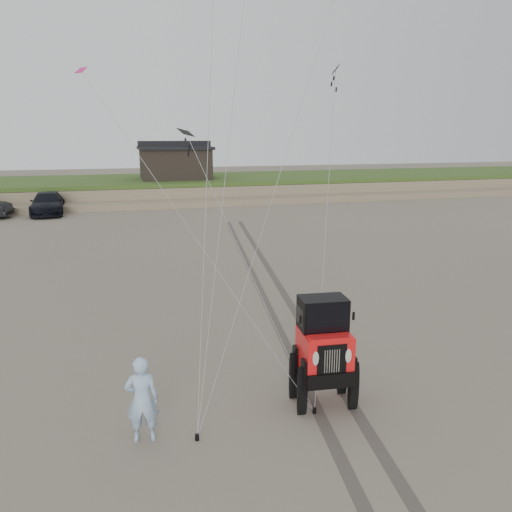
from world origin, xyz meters
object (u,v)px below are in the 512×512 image
object	(u,v)px
cabin	(175,162)
jeep	(324,364)
truck_c	(48,203)
man	(142,399)

from	to	relation	value
cabin	jeep	distance (m)	37.16
cabin	truck_c	world-z (taller)	cabin
jeep	man	bearing A→B (deg)	-170.25
cabin	man	world-z (taller)	cabin
truck_c	jeep	distance (m)	31.05
truck_c	cabin	bearing A→B (deg)	33.04
man	truck_c	bearing A→B (deg)	-75.56
cabin	truck_c	xyz separation A→B (m)	(-10.14, -7.28, -2.45)
jeep	truck_c	bearing A→B (deg)	111.76
truck_c	man	size ratio (longest dim) A/B	3.17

